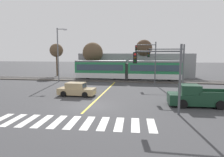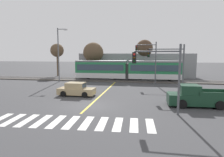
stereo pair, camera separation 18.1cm
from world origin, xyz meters
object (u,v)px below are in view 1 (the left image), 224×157
(bare_tree_east, at_px, (144,48))
(street_lamp_west, at_px, (59,52))
(traffic_light_near_right, at_px, (163,69))
(light_rail_tram, at_px, (127,69))
(pickup_truck, at_px, (197,97))
(bare_tree_west, at_px, (93,53))
(traffic_light_mid_right, at_px, (170,62))
(bare_tree_far_west, at_px, (56,51))
(traffic_light_far_right, at_px, (149,57))
(sedan_crossing, at_px, (77,90))

(bare_tree_east, bearing_deg, street_lamp_west, -149.65)
(traffic_light_near_right, bearing_deg, light_rail_tram, 103.14)
(pickup_truck, bearing_deg, bare_tree_west, 126.29)
(bare_tree_east, bearing_deg, light_rail_tram, -117.22)
(traffic_light_mid_right, relative_size, bare_tree_far_west, 0.84)
(traffic_light_far_right, bearing_deg, bare_tree_far_west, 154.80)
(street_lamp_west, bearing_deg, traffic_light_far_right, -2.36)
(sedan_crossing, bearing_deg, bare_tree_far_west, 120.23)
(traffic_light_mid_right, relative_size, bare_tree_east, 0.78)
(traffic_light_mid_right, distance_m, bare_tree_west, 20.78)
(traffic_light_far_right, bearing_deg, sedan_crossing, -129.70)
(pickup_truck, height_order, bare_tree_far_west, bare_tree_far_west)
(bare_tree_far_west, bearing_deg, light_rail_tram, -19.67)
(sedan_crossing, xyz_separation_m, bare_tree_west, (-2.86, 18.24, 4.33))
(pickup_truck, distance_m, street_lamp_west, 23.84)
(traffic_light_mid_right, height_order, bare_tree_west, bare_tree_west)
(traffic_light_far_right, height_order, bare_tree_west, bare_tree_west)
(pickup_truck, height_order, traffic_light_mid_right, traffic_light_mid_right)
(bare_tree_far_west, bearing_deg, bare_tree_west, -6.39)
(street_lamp_west, relative_size, bare_tree_west, 1.28)
(light_rail_tram, bearing_deg, pickup_truck, -64.13)
(bare_tree_west, bearing_deg, pickup_truck, -53.71)
(street_lamp_west, bearing_deg, bare_tree_west, 62.46)
(traffic_light_near_right, height_order, bare_tree_east, bare_tree_east)
(sedan_crossing, relative_size, bare_tree_far_west, 0.61)
(light_rail_tram, xyz_separation_m, bare_tree_west, (-7.50, 4.72, 2.99))
(traffic_light_near_right, relative_size, bare_tree_far_west, 0.79)
(pickup_truck, bearing_deg, bare_tree_far_west, 137.30)
(traffic_light_far_right, relative_size, bare_tree_far_west, 0.95)
(pickup_truck, bearing_deg, traffic_light_far_right, 108.29)
(traffic_light_far_right, relative_size, street_lamp_west, 0.73)
(bare_tree_west, bearing_deg, bare_tree_east, 4.21)
(sedan_crossing, relative_size, traffic_light_far_right, 0.64)
(traffic_light_mid_right, bearing_deg, bare_tree_far_west, 142.63)
(light_rail_tram, relative_size, street_lamp_west, 2.03)
(traffic_light_far_right, xyz_separation_m, traffic_light_mid_right, (2.35, -7.51, -0.43))
(light_rail_tram, xyz_separation_m, bare_tree_east, (2.82, 5.48, 3.86))
(sedan_crossing, relative_size, bare_tree_west, 0.60)
(traffic_light_near_right, distance_m, bare_tree_far_west, 32.11)
(traffic_light_near_right, xyz_separation_m, bare_tree_west, (-11.98, 23.88, 1.41))
(traffic_light_near_right, relative_size, street_lamp_west, 0.61)
(pickup_truck, xyz_separation_m, bare_tree_far_west, (-23.67, 21.84, 4.64))
(sedan_crossing, bearing_deg, bare_tree_east, 68.55)
(street_lamp_west, bearing_deg, bare_tree_far_west, 116.97)
(traffic_light_mid_right, relative_size, traffic_light_near_right, 1.06)
(traffic_light_far_right, xyz_separation_m, bare_tree_west, (-11.16, 8.23, 0.72))
(light_rail_tram, height_order, bare_tree_west, bare_tree_west)
(sedan_crossing, distance_m, bare_tree_east, 21.07)
(bare_tree_west, bearing_deg, traffic_light_far_right, -36.40)
(sedan_crossing, height_order, traffic_light_far_right, traffic_light_far_right)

